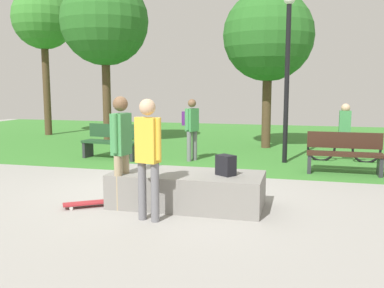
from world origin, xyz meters
TOP-DOWN VIEW (x-y plane):
  - ground_plane at (0.00, 0.00)m, footprint 28.00×28.00m
  - grass_lawn at (0.00, 7.80)m, footprint 26.60×12.40m
  - concrete_ledge at (0.83, -0.82)m, footprint 2.43×1.07m
  - backpack_on_ledge at (1.46, -0.84)m, footprint 0.34×0.33m
  - skater_performing_trick at (0.49, -1.68)m, footprint 0.42×0.27m
  - skater_watching at (-0.14, -1.19)m, footprint 0.25×0.43m
  - skateboard_by_ledge at (-0.69, -1.28)m, footprint 0.78×0.61m
  - park_bench_center_lawn at (-2.29, 3.04)m, footprint 1.65×0.69m
  - park_bench_by_oak at (3.53, 2.51)m, footprint 1.61×0.50m
  - tree_slender_maple at (-3.68, 5.68)m, footprint 2.84×2.84m
  - tree_tall_oak at (1.53, 6.10)m, footprint 2.76×2.76m
  - tree_young_birch at (-7.12, 7.50)m, footprint 2.36×2.36m
  - lamp_post at (2.21, 3.58)m, footprint 0.28×0.28m
  - pedestrian_with_backpack at (-0.16, 3.25)m, footprint 0.44×0.42m
  - cyclist_on_bicycle at (3.66, 4.11)m, footprint 1.82×0.22m

SIDE VIEW (x-z plane):
  - ground_plane at x=0.00m, z-range 0.00..0.00m
  - grass_lawn at x=0.00m, z-range 0.00..0.01m
  - skateboard_by_ledge at x=-0.69m, z-range 0.02..0.10m
  - concrete_ledge at x=0.83m, z-range 0.00..0.55m
  - park_bench_center_lawn at x=-2.29m, z-range 0.03..0.94m
  - park_bench_by_oak at x=3.53m, z-range 0.03..0.94m
  - cyclist_on_bicycle at x=3.66m, z-range -0.13..1.39m
  - backpack_on_ledge at x=1.46m, z-range 0.55..0.87m
  - pedestrian_with_backpack at x=-0.16m, z-range 0.15..1.75m
  - skater_performing_trick at x=0.49m, z-range 0.16..1.91m
  - skater_watching at x=-0.14m, z-range 0.16..1.94m
  - lamp_post at x=2.21m, z-range 0.45..4.61m
  - tree_tall_oak at x=1.53m, z-range 1.01..5.84m
  - tree_slender_maple at x=-3.68m, z-range 1.27..6.69m
  - tree_young_birch at x=-7.12m, z-range 1.61..7.30m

